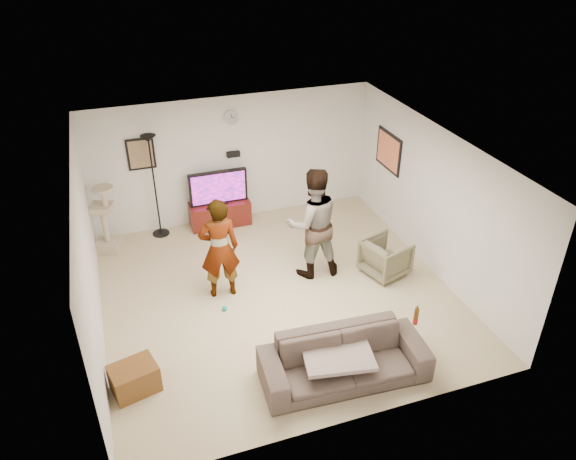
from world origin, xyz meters
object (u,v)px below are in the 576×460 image
object	(u,v)px
side_table	(134,378)
armchair	(386,257)
sofa	(344,359)
tv_stand	(220,214)
beer_bottle	(416,316)
floor_lamp	(155,187)
person_right	(313,223)
cat_tree	(104,219)
tv	(218,187)
person_left	(219,249)

from	to	relation	value
side_table	armchair	bearing A→B (deg)	16.95
sofa	armchair	xyz separation A→B (m)	(1.66, 2.00, -0.00)
tv_stand	beer_bottle	distance (m)	4.88
sofa	side_table	size ratio (longest dim) A/B	3.79
tv_stand	side_table	xyz separation A→B (m)	(-2.03, -3.87, -0.05)
floor_lamp	person_right	world-z (taller)	floor_lamp
cat_tree	side_table	world-z (taller)	cat_tree
tv_stand	tv	size ratio (longest dim) A/B	1.04
tv_stand	cat_tree	bearing A→B (deg)	-173.36
person_left	person_right	distance (m)	1.60
armchair	side_table	bearing A→B (deg)	89.79
side_table	tv_stand	bearing A→B (deg)	62.38
armchair	side_table	distance (m)	4.52
tv	person_left	bearing A→B (deg)	-102.23
tv	person_right	size ratio (longest dim) A/B	0.58
tv	beer_bottle	size ratio (longest dim) A/B	4.50
cat_tree	beer_bottle	xyz separation A→B (m)	(3.81, -4.31, 0.12)
armchair	person_left	bearing A→B (deg)	65.80
cat_tree	person_left	size ratio (longest dim) A/B	0.76
side_table	tv	bearing A→B (deg)	62.38
person_right	beer_bottle	size ratio (longest dim) A/B	7.76
person_left	sofa	xyz separation A→B (m)	(1.11, -2.34, -0.54)
floor_lamp	armchair	bearing A→B (deg)	-36.59
tv	person_left	world-z (taller)	person_left
cat_tree	side_table	bearing A→B (deg)	-87.94
tv_stand	cat_tree	size ratio (longest dim) A/B	0.90
tv	armchair	size ratio (longest dim) A/B	1.61
floor_lamp	person_left	world-z (taller)	floor_lamp
sofa	beer_bottle	distance (m)	1.11
cat_tree	beer_bottle	size ratio (longest dim) A/B	5.21
cat_tree	sofa	world-z (taller)	cat_tree
floor_lamp	person_right	xyz separation A→B (m)	(2.29, -2.14, -0.03)
tv	cat_tree	world-z (taller)	cat_tree
floor_lamp	sofa	world-z (taller)	floor_lamp
tv_stand	sofa	bearing A→B (deg)	-82.08
sofa	side_table	bearing A→B (deg)	169.16
person_right	sofa	xyz separation A→B (m)	(-0.48, -2.44, -0.65)
cat_tree	beer_bottle	distance (m)	5.75
tv_stand	person_right	distance (m)	2.50
tv	side_table	size ratio (longest dim) A/B	1.93
sofa	side_table	xyz separation A→B (m)	(-2.66, 0.68, -0.13)
person_left	tv	bearing A→B (deg)	-98.48
tv_stand	person_left	bearing A→B (deg)	-102.23
sofa	tv_stand	bearing A→B (deg)	101.51
side_table	sofa	bearing A→B (deg)	-14.43
cat_tree	sofa	xyz separation A→B (m)	(2.79, -4.31, -0.33)
tv	floor_lamp	distance (m)	1.19
tv_stand	side_table	world-z (taller)	tv_stand
beer_bottle	side_table	size ratio (longest dim) A/B	0.43
floor_lamp	tv	bearing A→B (deg)	-0.98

